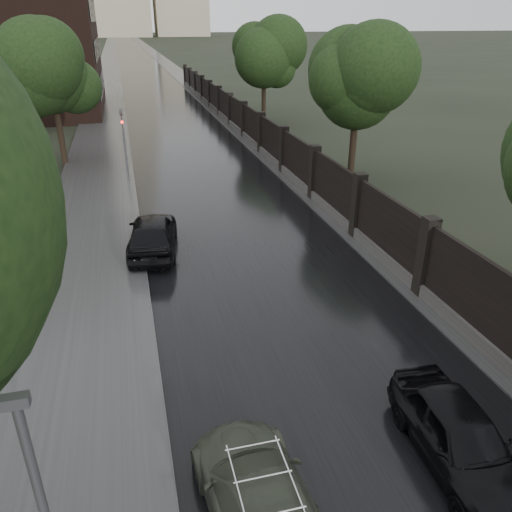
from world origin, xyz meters
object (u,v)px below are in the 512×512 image
object	(u,v)px
tree_right_b	(357,89)
tree_right_c	(264,63)
traffic_light	(124,140)
car_right_near	(459,436)
volga_sedan	(263,506)
tree_left_far	(51,76)
hatchback_left	(152,233)

from	to	relation	value
tree_right_b	tree_right_c	xyz separation A→B (m)	(0.00, 18.00, 0.00)
traffic_light	car_right_near	size ratio (longest dim) A/B	1.03
tree_right_b	volga_sedan	xyz separation A→B (m)	(-10.09, -18.78, -4.30)
tree_right_b	car_right_near	world-z (taller)	tree_right_b
tree_right_b	tree_left_far	bearing A→B (deg)	152.70
tree_right_b	traffic_light	distance (m)	12.44
traffic_light	hatchback_left	distance (m)	9.53
tree_left_far	car_right_near	distance (m)	28.33
volga_sedan	hatchback_left	bearing A→B (deg)	-90.06
tree_right_b	car_right_near	size ratio (longest dim) A/B	1.81
volga_sedan	hatchback_left	xyz separation A→B (m)	(-1.01, 12.40, 0.11)
tree_left_far	volga_sedan	world-z (taller)	tree_left_far
tree_left_far	tree_right_c	bearing A→B (deg)	32.83
tree_right_b	hatchback_left	world-z (taller)	tree_right_b
tree_left_far	traffic_light	bearing A→B (deg)	-53.53
tree_right_b	tree_right_c	bearing A→B (deg)	90.00
tree_right_c	car_right_near	xyz separation A→B (m)	(-5.90, -36.25, -4.29)
tree_left_far	hatchback_left	world-z (taller)	tree_left_far
tree_right_c	volga_sedan	bearing A→B (deg)	-105.35
tree_left_far	traffic_light	world-z (taller)	tree_left_far
tree_left_far	car_right_near	world-z (taller)	tree_left_far
traffic_light	tree_left_far	bearing A→B (deg)	126.47
tree_right_c	hatchback_left	distance (m)	27.11
hatchback_left	tree_right_b	bearing A→B (deg)	-142.82
hatchback_left	car_right_near	size ratio (longest dim) A/B	1.14
tree_right_b	volga_sedan	world-z (taller)	tree_right_b
tree_right_c	tree_right_b	bearing A→B (deg)	-90.00
tree_left_far	volga_sedan	xyz separation A→B (m)	(5.41, -26.78, -4.60)
volga_sedan	car_right_near	world-z (taller)	car_right_near
traffic_light	volga_sedan	distance (m)	21.91
tree_left_far	car_right_near	size ratio (longest dim) A/B	1.91
tree_right_c	traffic_light	xyz separation A→B (m)	(-11.80, -15.01, -2.55)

